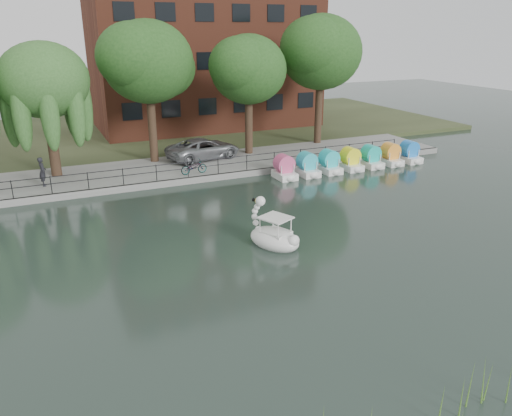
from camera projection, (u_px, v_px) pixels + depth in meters
ground_plane at (285, 271)px, 20.08m from camera, size 120.00×120.00×0.00m
promenade at (177, 169)px, 33.73m from camera, size 40.00×6.00×0.40m
kerb at (189, 181)px, 31.20m from camera, size 40.00×0.25×0.40m
land_strip at (135, 132)px, 45.73m from camera, size 60.00×22.00×0.36m
railing at (188, 165)px, 31.05m from camera, size 32.00×0.05×1.00m
apartment_building at (204, 26)px, 45.27m from camera, size 20.00×10.07×18.00m
willow_mid at (44, 81)px, 29.63m from camera, size 5.32×5.32×8.15m
broadleaf_center at (148, 62)px, 32.71m from camera, size 6.00×6.00×9.25m
broadleaf_right at (249, 70)px, 35.21m from camera, size 5.40×5.40×8.32m
broadleaf_far at (321, 53)px, 38.23m from camera, size 6.30×6.30×9.71m
minivan at (204, 147)px, 35.27m from camera, size 4.12×6.58×1.70m
bicycle at (194, 166)px, 31.77m from camera, size 0.68×1.75×1.00m
pedestrian at (42, 170)px, 29.22m from camera, size 0.49×0.72×1.98m
swan_boat at (274, 235)px, 22.34m from camera, size 2.49×2.95×2.13m
pedal_boat_row at (350, 161)px, 34.18m from camera, size 11.35×1.70×1.40m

